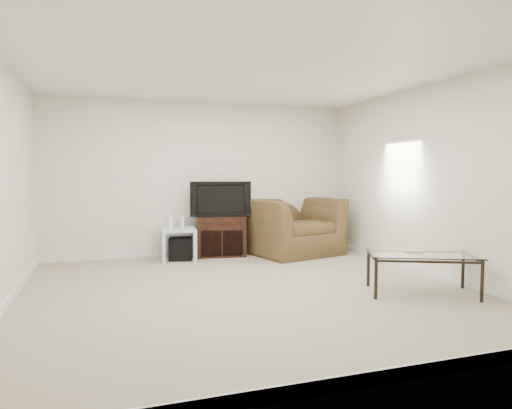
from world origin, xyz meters
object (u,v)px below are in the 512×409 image
object	(u,v)px
television	(220,199)
coffee_table	(421,273)
subwoofer	(181,249)
tv_stand	(220,236)
recliner	(292,217)
side_table	(179,244)

from	to	relation	value
television	coffee_table	size ratio (longest dim) A/B	0.78
subwoofer	coffee_table	distance (m)	3.62
tv_stand	recliner	distance (m)	1.23
side_table	television	bearing A→B (deg)	12.83
side_table	coffee_table	size ratio (longest dim) A/B	0.44
coffee_table	television	bearing A→B (deg)	117.58
side_table	coffee_table	xyz separation A→B (m)	(2.26, -2.83, -0.02)
side_table	coffee_table	bearing A→B (deg)	-51.32
television	recliner	distance (m)	1.24
subwoofer	tv_stand	bearing A→B (deg)	14.53
side_table	recliner	xyz separation A→B (m)	(1.88, -0.04, 0.37)
tv_stand	side_table	xyz separation A→B (m)	(-0.71, -0.19, -0.08)
recliner	television	bearing A→B (deg)	155.81
side_table	recliner	bearing A→B (deg)	-1.15
subwoofer	side_table	bearing A→B (deg)	-151.65
tv_stand	subwoofer	world-z (taller)	tv_stand
subwoofer	recliner	bearing A→B (deg)	-1.71
tv_stand	television	bearing A→B (deg)	-90.00
television	side_table	xyz separation A→B (m)	(-0.70, -0.16, -0.68)
recliner	coffee_table	distance (m)	2.84
tv_stand	coffee_table	world-z (taller)	tv_stand
subwoofer	television	bearing A→B (deg)	12.00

